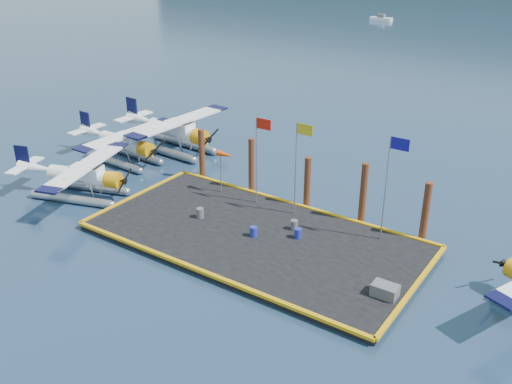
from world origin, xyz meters
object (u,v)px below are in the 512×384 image
flagpole_yellow (299,155)px  piling_3 (363,195)px  piling_2 (307,184)px  piling_4 (425,214)px  drum_1 (254,232)px  crate (385,290)px  piling_0 (202,155)px  seaplane_a (83,178)px  flagpole_blue (390,174)px  seaplane_b (125,145)px  windsock (226,156)px  drum_5 (294,225)px  seaplane_c (176,133)px  piling_1 (252,167)px  drum_0 (200,213)px  drum_2 (298,233)px  flagpole_red (259,148)px

flagpole_yellow → piling_3: size_ratio=1.44×
piling_2 → piling_4: 8.00m
drum_1 → piling_2: (0.47, 5.61, 1.18)m
drum_1 → piling_4: 10.24m
crate → piling_0: (-17.50, 6.95, 1.27)m
piling_3 → seaplane_a: bearing=-158.5°
drum_1 → piling_2: 5.75m
seaplane_a → flagpole_blue: size_ratio=1.45×
seaplane_b → drum_1: bearing=75.0°
crate → piling_0: piling_0 is taller
windsock → drum_5: bearing=-15.8°
flagpole_blue → windsock: bearing=180.0°
seaplane_b → piling_0: bearing=97.5°
piling_2 → seaplane_b: bearing=-177.6°
piling_3 → piling_4: 4.00m
crate → seaplane_c: bearing=155.7°
crate → piling_1: size_ratio=0.31×
piling_0 → piling_2: size_ratio=1.05×
piling_2 → piling_4: bearing=0.0°
seaplane_a → crate: size_ratio=7.23×
windsock → piling_4: bearing=6.7°
flagpole_yellow → piling_4: (7.80, 1.60, -2.51)m
piling_4 → piling_0: bearing=180.0°
drum_0 → drum_2: (6.55, 1.24, -0.02)m
seaplane_c → flagpole_red: (11.85, -5.10, 2.74)m
drum_2 → piling_2: bearing=113.3°
seaplane_b → drum_0: size_ratio=14.48×
crate → piling_0: bearing=158.3°
piling_3 → drum_5: bearing=-129.8°
seaplane_b → piling_2: size_ratio=2.51×
seaplane_b → drum_1: 16.68m
flagpole_blue → drum_0: bearing=-160.2°
piling_1 → drum_1: bearing=-54.3°
windsock → seaplane_c: bearing=150.8°
windsock → piling_4: (13.53, 1.60, -1.23)m
drum_2 → piling_3: (2.15, 4.28, 1.44)m
drum_5 → crate: size_ratio=0.47×
drum_0 → drum_5: (5.80, 2.05, -0.02)m
drum_2 → piling_2: size_ratio=0.17×
flagpole_blue → piling_0: bearing=174.0°
drum_0 → crate: 13.28m
drum_5 → flagpole_blue: 6.73m
seaplane_c → piling_3: size_ratio=2.49×
seaplane_a → piling_3: size_ratio=2.20×
drum_2 → piling_1: piling_1 is taller
seaplane_a → piling_1: (9.44, 7.08, 0.63)m
drum_1 → piling_2: bearing=85.2°
seaplane_b → piling_4: piling_4 is taller
crate → piling_3: bearing=122.9°
drum_0 → drum_2: size_ratio=1.05×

